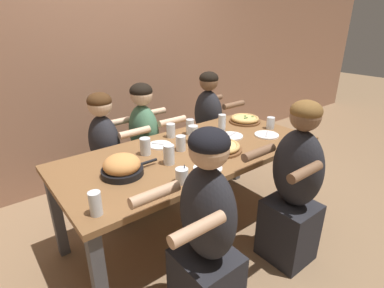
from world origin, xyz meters
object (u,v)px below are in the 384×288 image
at_px(empty_plate_a, 160,145).
at_px(drinking_glass_f, 96,205).
at_px(pizza_board_main, 221,147).
at_px(drinking_glass_b, 222,124).
at_px(empty_plate_b, 208,168).
at_px(drinking_glass_g, 145,147).
at_px(cocktail_glass_blue, 182,176).
at_px(diner_far_midleft, 107,161).
at_px(empty_plate_d, 267,135).
at_px(diner_far_right, 208,130).
at_px(drinking_glass_a, 190,127).
at_px(drinking_glass_i, 193,134).
at_px(diner_near_midright, 294,193).
at_px(skillet_bowl, 122,167).
at_px(drinking_glass_h, 169,156).
at_px(drinking_glass_d, 270,124).
at_px(pizza_board_second, 245,119).
at_px(diner_near_midleft, 206,241).
at_px(drinking_glass_e, 171,131).
at_px(drinking_glass_c, 181,144).
at_px(diner_far_center, 145,149).
at_px(empty_plate_c, 231,136).

distance_m(empty_plate_a, drinking_glass_f, 0.93).
bearing_deg(pizza_board_main, drinking_glass_b, 45.41).
relative_size(empty_plate_a, drinking_glass_b, 1.25).
height_order(empty_plate_b, drinking_glass_g, drinking_glass_g).
distance_m(cocktail_glass_blue, diner_far_midleft, 1.06).
height_order(empty_plate_d, cocktail_glass_blue, cocktail_glass_blue).
relative_size(empty_plate_b, diner_far_right, 0.17).
bearing_deg(diner_far_right, drinking_glass_a, -54.68).
bearing_deg(drinking_glass_i, drinking_glass_a, 59.24).
relative_size(empty_plate_b, diner_near_midright, 0.16).
relative_size(skillet_bowl, empty_plate_a, 2.11).
bearing_deg(empty_plate_d, drinking_glass_h, 175.63).
xyz_separation_m(drinking_glass_b, drinking_glass_d, (0.38, -0.24, -0.02)).
bearing_deg(cocktail_glass_blue, pizza_board_second, 25.33).
xyz_separation_m(cocktail_glass_blue, drinking_glass_i, (0.46, 0.46, 0.03)).
bearing_deg(diner_near_midleft, empty_plate_d, -65.24).
bearing_deg(drinking_glass_e, cocktail_glass_blue, -119.65).
bearing_deg(diner_far_midleft, pizza_board_main, 35.77).
bearing_deg(drinking_glass_e, empty_plate_b, -102.44).
relative_size(drinking_glass_c, diner_far_midleft, 0.10).
bearing_deg(drinking_glass_c, pizza_board_main, -38.41).
xyz_separation_m(drinking_glass_h, diner_far_right, (1.02, 0.76, -0.26)).
bearing_deg(pizza_board_main, empty_plate_a, 131.25).
bearing_deg(cocktail_glass_blue, diner_far_center, 72.64).
bearing_deg(drinking_glass_f, skillet_bowl, 45.84).
relative_size(empty_plate_c, diner_far_right, 0.17).
xyz_separation_m(empty_plate_c, drinking_glass_b, (0.04, 0.16, 0.06)).
height_order(diner_near_midright, diner_far_midleft, diner_near_midright).
xyz_separation_m(drinking_glass_e, diner_near_midleft, (-0.46, -1.00, -0.24)).
xyz_separation_m(empty_plate_b, diner_far_midleft, (-0.31, 0.98, -0.23)).
distance_m(drinking_glass_i, diner_near_midright, 0.87).
height_order(empty_plate_d, diner_far_center, diner_far_center).
bearing_deg(drinking_glass_a, diner_near_midleft, -123.60).
height_order(cocktail_glass_blue, diner_near_midleft, diner_near_midleft).
relative_size(diner_far_right, diner_near_midright, 0.97).
bearing_deg(drinking_glass_f, pizza_board_main, 10.53).
relative_size(empty_plate_a, drinking_glass_g, 1.46).
distance_m(drinking_glass_a, diner_far_center, 0.53).
relative_size(drinking_glass_b, drinking_glass_h, 1.07).
height_order(cocktail_glass_blue, drinking_glass_e, same).
height_order(pizza_board_main, empty_plate_b, pizza_board_main).
bearing_deg(diner_near_midright, diner_far_right, -16.18).
xyz_separation_m(pizza_board_main, diner_far_midleft, (-0.59, 0.81, -0.25)).
relative_size(diner_far_right, diner_far_center, 1.02).
xyz_separation_m(drinking_glass_a, diner_far_center, (-0.23, 0.39, -0.27)).
bearing_deg(drinking_glass_c, drinking_glass_a, 40.56).
distance_m(drinking_glass_g, drinking_glass_i, 0.42).
xyz_separation_m(drinking_glass_c, drinking_glass_f, (-0.82, -0.38, 0.01)).
height_order(drinking_glass_a, diner_far_midleft, diner_far_midleft).
bearing_deg(drinking_glass_g, diner_far_right, 26.00).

